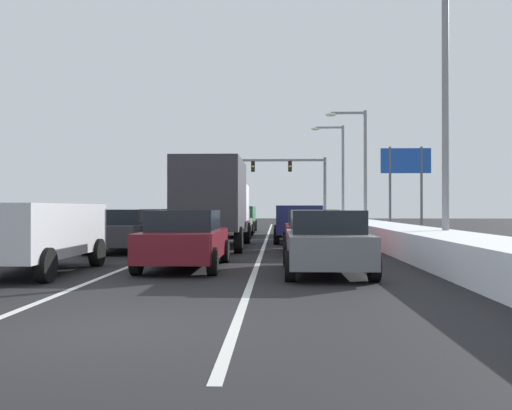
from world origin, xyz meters
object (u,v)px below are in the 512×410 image
at_px(traffic_light_gantry, 283,173).
at_px(street_lamp_right_far, 338,166).
at_px(suv_green_center_lane_fourth, 239,216).
at_px(street_lamp_right_near, 435,85).
at_px(sedan_red_right_lane_second, 312,231).
at_px(sedan_gray_right_lane_nearest, 326,242).
at_px(sedan_black_right_lane_fourth, 295,222).
at_px(suv_silver_left_lane_nearest, 35,231).
at_px(street_lamp_right_mid, 359,159).
at_px(roadside_sign_right, 406,170).
at_px(sedan_maroon_center_lane_nearest, 185,239).
at_px(sedan_red_left_lane_fourth, 179,221).
at_px(suv_navy_right_lane_third, 297,220).
at_px(sedan_tan_center_lane_third, 234,223).
at_px(box_truck_center_lane_second, 214,199).
at_px(sedan_charcoal_left_lane_second, 124,230).
at_px(sedan_gray_left_lane_third, 162,225).

bearing_deg(traffic_light_gantry, street_lamp_right_far, -57.25).
bearing_deg(suv_green_center_lane_fourth, street_lamp_right_near, -67.65).
bearing_deg(sedan_red_right_lane_second, sedan_gray_right_lane_nearest, -90.45).
relative_size(sedan_black_right_lane_fourth, suv_silver_left_lane_nearest, 0.92).
relative_size(sedan_red_right_lane_second, street_lamp_right_mid, 0.58).
xyz_separation_m(traffic_light_gantry, roadside_sign_right, (7.71, -15.39, -0.72)).
distance_m(sedan_maroon_center_lane_nearest, sedan_red_left_lane_fourth, 19.19).
height_order(sedan_gray_right_lane_nearest, sedan_red_left_lane_fourth, same).
xyz_separation_m(sedan_red_right_lane_second, roadside_sign_right, (7.03, 17.01, 3.25)).
bearing_deg(suv_navy_right_lane_third, roadside_sign_right, 55.70).
distance_m(traffic_light_gantry, street_lamp_right_far, 8.01).
xyz_separation_m(traffic_light_gantry, street_lamp_right_near, (4.55, -33.73, 0.78)).
bearing_deg(street_lamp_right_mid, suv_navy_right_lane_third, -112.55).
distance_m(sedan_tan_center_lane_third, street_lamp_right_near, 14.95).
height_order(suv_green_center_lane_fourth, traffic_light_gantry, traffic_light_gantry).
height_order(sedan_gray_right_lane_nearest, street_lamp_right_mid, street_lamp_right_mid).
height_order(suv_navy_right_lane_third, roadside_sign_right, roadside_sign_right).
height_order(traffic_light_gantry, street_lamp_right_near, street_lamp_right_near).
height_order(sedan_maroon_center_lane_nearest, sedan_tan_center_lane_third, same).
bearing_deg(sedan_red_right_lane_second, sedan_black_right_lane_fourth, 91.07).
bearing_deg(traffic_light_gantry, sedan_gray_right_lane_nearest, -89.06).
relative_size(sedan_black_right_lane_fourth, traffic_light_gantry, 0.41).
relative_size(sedan_gray_right_lane_nearest, street_lamp_right_near, 0.48).
bearing_deg(sedan_maroon_center_lane_nearest, suv_navy_right_lane_third, 73.85).
relative_size(box_truck_center_lane_second, street_lamp_right_near, 0.77).
height_order(sedan_charcoal_left_lane_second, sedan_gray_left_lane_third, same).
height_order(sedan_black_right_lane_fourth, traffic_light_gantry, traffic_light_gantry).
height_order(sedan_maroon_center_lane_nearest, box_truck_center_lane_second, box_truck_center_lane_second).
bearing_deg(street_lamp_right_far, sedan_gray_right_lane_nearest, -96.63).
xyz_separation_m(sedan_maroon_center_lane_nearest, suv_green_center_lane_fourth, (-0.08, 22.19, 0.25)).
relative_size(suv_green_center_lane_fourth, suv_silver_left_lane_nearest, 1.00).
bearing_deg(traffic_light_gantry, sedan_tan_center_lane_third, -97.58).
distance_m(suv_green_center_lane_fourth, street_lamp_right_near, 20.37).
bearing_deg(street_lamp_right_near, sedan_tan_center_lane_third, 121.64).
bearing_deg(suv_silver_left_lane_nearest, street_lamp_right_near, 25.05).
bearing_deg(sedan_tan_center_lane_third, sedan_red_right_lane_second, -71.64).
relative_size(sedan_maroon_center_lane_nearest, suv_silver_left_lane_nearest, 0.92).
bearing_deg(sedan_maroon_center_lane_nearest, sedan_red_right_lane_second, 55.02).
relative_size(sedan_maroon_center_lane_nearest, street_lamp_right_far, 0.55).
bearing_deg(sedan_black_right_lane_fourth, sedan_maroon_center_lane_nearest, -101.02).
xyz_separation_m(sedan_red_right_lane_second, sedan_charcoal_left_lane_second, (-6.71, 0.38, 0.00)).
height_order(sedan_red_left_lane_fourth, street_lamp_right_mid, street_lamp_right_mid).
bearing_deg(suv_silver_left_lane_nearest, sedan_black_right_lane_fourth, 69.96).
height_order(sedan_charcoal_left_lane_second, street_lamp_right_near, street_lamp_right_near).
relative_size(sedan_gray_left_lane_third, street_lamp_right_far, 0.55).
bearing_deg(suv_green_center_lane_fourth, sedan_maroon_center_lane_nearest, -89.78).
bearing_deg(suv_green_center_lane_fourth, traffic_light_gantry, 78.94).
distance_m(sedan_maroon_center_lane_nearest, street_lamp_right_mid, 23.44).
xyz_separation_m(suv_navy_right_lane_third, sedan_black_right_lane_fourth, (0.06, 5.88, -0.25)).
relative_size(sedan_red_left_lane_fourth, traffic_light_gantry, 0.41).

